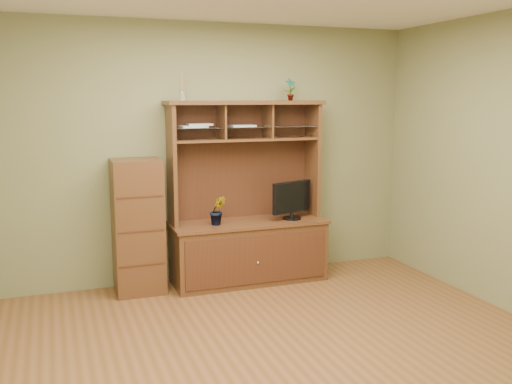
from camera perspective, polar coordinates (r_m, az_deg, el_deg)
room at (r=4.18m, az=2.90°, el=1.43°), size 4.54×4.04×2.74m
media_hutch at (r=6.04m, az=-0.83°, el=-4.07°), size 1.66×0.61×1.90m
monitor at (r=6.06m, az=3.62°, el=-0.74°), size 0.49×0.21×0.40m
orchid_plant at (r=5.80m, az=-3.85°, el=-1.84°), size 0.19×0.16×0.30m
top_plant at (r=6.13m, az=3.45°, el=10.21°), size 0.13×0.09×0.23m
reed_diffuser at (r=5.76m, az=-7.38°, el=10.11°), size 0.05×0.05×0.27m
magazines at (r=5.84m, az=-4.53°, el=6.64°), size 0.79×0.23×0.04m
side_cabinet at (r=5.78m, az=-11.72°, el=-3.39°), size 0.48×0.44×1.34m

